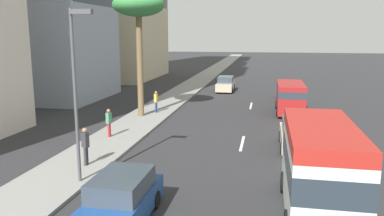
% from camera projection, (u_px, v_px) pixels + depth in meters
% --- Properties ---
extents(ground_plane, '(198.00, 198.00, 0.00)m').
position_uv_depth(ground_plane, '(252.00, 102.00, 36.28)').
color(ground_plane, '#2D2D30').
extents(sidewalk_right, '(162.00, 3.26, 0.15)m').
position_uv_depth(sidewalk_right, '(173.00, 99.00, 37.66)').
color(sidewalk_right, gray).
rests_on(sidewalk_right, ground_plane).
extents(lane_stripe_mid, '(3.20, 0.16, 0.01)m').
position_uv_depth(lane_stripe_mid, '(242.00, 143.00, 22.60)').
color(lane_stripe_mid, silver).
rests_on(lane_stripe_mid, ground_plane).
extents(lane_stripe_far, '(3.20, 0.16, 0.01)m').
position_uv_depth(lane_stripe_far, '(251.00, 106.00, 34.31)').
color(lane_stripe_far, silver).
rests_on(lane_stripe_far, ground_plane).
extents(car_lead, '(4.26, 1.80, 1.63)m').
position_uv_depth(car_lead, '(226.00, 84.00, 42.88)').
color(car_lead, beige).
rests_on(car_lead, ground_plane).
extents(car_second, '(4.57, 1.93, 1.56)m').
position_uv_depth(car_second, '(288.00, 92.00, 37.54)').
color(car_second, beige).
rests_on(car_second, ground_plane).
extents(van_third, '(5.33, 2.18, 2.40)m').
position_uv_depth(van_third, '(290.00, 96.00, 31.02)').
color(van_third, '#A51E1E').
rests_on(van_third, ground_plane).
extents(car_fourth, '(4.51, 1.88, 1.65)m').
position_uv_depth(car_fourth, '(120.00, 201.00, 12.97)').
color(car_fourth, '#1E478C').
rests_on(car_fourth, ground_plane).
extents(car_fifth, '(4.02, 1.92, 1.72)m').
position_uv_depth(car_fifth, '(298.00, 135.00, 21.37)').
color(car_fifth, beige).
rests_on(car_fifth, ground_plane).
extents(minibus_sixth, '(6.03, 2.39, 3.23)m').
position_uv_depth(minibus_sixth, '(320.00, 166.00, 13.44)').
color(minibus_sixth, silver).
rests_on(minibus_sixth, ground_plane).
extents(pedestrian_near_lamp, '(0.36, 0.29, 1.70)m').
position_uv_depth(pedestrian_near_lamp, '(109.00, 121.00, 23.31)').
color(pedestrian_near_lamp, red).
rests_on(pedestrian_near_lamp, sidewalk_right).
extents(pedestrian_mid_block, '(0.33, 0.38, 1.81)m').
position_uv_depth(pedestrian_mid_block, '(85.00, 144.00, 18.25)').
color(pedestrian_mid_block, '#333338').
rests_on(pedestrian_mid_block, sidewalk_right).
extents(pedestrian_by_tree, '(0.35, 0.27, 1.69)m').
position_uv_depth(pedestrian_by_tree, '(156.00, 101.00, 30.55)').
color(pedestrian_by_tree, navy).
rests_on(pedestrian_by_tree, sidewalk_right).
extents(palm_tree, '(3.76, 3.76, 8.99)m').
position_uv_depth(palm_tree, '(139.00, 8.00, 28.00)').
color(palm_tree, brown).
rests_on(palm_tree, sidewalk_right).
extents(street_lamp, '(0.24, 0.97, 7.10)m').
position_uv_depth(street_lamp, '(77.00, 78.00, 15.61)').
color(street_lamp, '#4C4C51').
rests_on(street_lamp, sidewalk_right).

